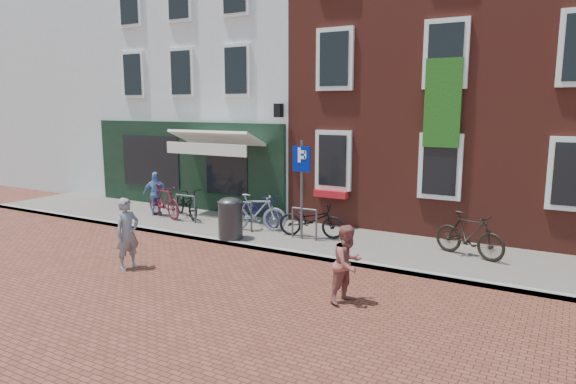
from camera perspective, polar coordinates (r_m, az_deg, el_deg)
The scene contains 16 objects.
ground at distance 12.61m, azimuth -2.76°, elevation -6.66°, with size 80.00×80.00×0.00m, color brown.
sidewalk at distance 13.40m, azimuth 4.33°, elevation -5.46°, with size 24.00×3.00×0.10m, color slate.
building_stucco at distance 20.72m, azimuth -4.25°, elevation 12.31°, with size 8.00×8.00×9.00m, color silver.
building_brick_mid at distance 17.85m, azimuth 15.37°, elevation 14.03°, with size 6.00×8.00×10.00m, color maroon.
filler_left at distance 25.65m, azimuth -18.60°, elevation 11.34°, with size 7.00×8.00×9.00m, color silver.
litter_bin at distance 13.34m, azimuth -6.48°, elevation -2.69°, with size 0.63×0.63×1.17m.
parking_sign at distance 13.04m, azimuth 1.53°, elevation 1.98°, with size 0.50×0.07×2.57m.
woman at distance 11.66m, azimuth -17.55°, elevation -4.46°, with size 0.57×0.38×1.58m, color gray.
boy at distance 9.33m, azimuth 6.72°, elevation -8.03°, with size 0.70×0.55×1.44m, color #9D524A.
cafe_person at distance 16.61m, azimuth -14.57°, elevation -0.17°, with size 0.81×0.34×1.38m, color #638DC6.
bicycle_0 at distance 16.14m, azimuth -11.31°, elevation -1.14°, with size 0.62×1.77×0.93m, color black.
bicycle_1 at distance 16.23m, azimuth -13.76°, elevation -0.99°, with size 0.48×1.72×1.03m, color #5B1021.
bicycle_2 at distance 14.78m, azimuth -3.00°, elevation -1.96°, with size 0.62×1.77×0.93m, color navy.
bicycle_3 at distance 14.13m, azimuth -3.63°, elevation -2.30°, with size 0.48×1.72×1.03m, color #939496.
bicycle_4 at distance 13.46m, azimuth 2.65°, elevation -3.12°, with size 0.62×1.77×0.93m, color black.
bicycle_5 at distance 12.42m, azimuth 19.67°, elevation -4.54°, with size 0.48×1.72×1.03m, color black.
Camera 1 is at (6.49, -10.21, 3.55)m, focal length 31.71 mm.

